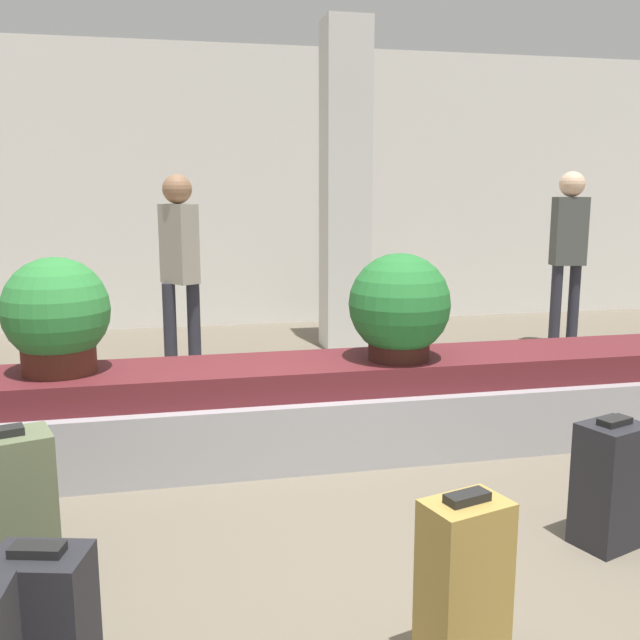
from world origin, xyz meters
TOP-DOWN VIEW (x-y plane):
  - ground_plane at (0.00, 0.00)m, footprint 18.00×18.00m
  - back_wall at (0.00, 5.63)m, footprint 18.00×0.06m
  - carousel at (0.00, 1.34)m, footprint 8.34×0.76m
  - pillar at (0.87, 4.18)m, footprint 0.44×0.44m
  - suitcase_1 at (1.03, -0.09)m, footprint 0.34×0.30m
  - suitcase_3 at (-1.31, -0.63)m, footprint 0.33×0.28m
  - suitcase_5 at (0.03, -0.76)m, footprint 0.31×0.25m
  - potted_plant_0 at (0.48, 1.27)m, footprint 0.62×0.62m
  - potted_plant_1 at (-1.50, 1.38)m, footprint 0.59×0.59m
  - traveler_0 at (3.03, 3.65)m, footprint 0.34×0.25m
  - traveler_2 at (-0.78, 3.25)m, footprint 0.33×0.37m

SIDE VIEW (x-z plane):
  - ground_plane at x=0.00m, z-range 0.00..0.00m
  - suitcase_3 at x=-1.31m, z-range -0.01..0.52m
  - carousel at x=0.00m, z-range -0.02..0.56m
  - suitcase_1 at x=1.03m, z-range -0.01..0.59m
  - suitcase_5 at x=0.03m, z-range -0.01..0.62m
  - potted_plant_0 at x=0.48m, z-range 0.57..1.22m
  - potted_plant_1 at x=-1.50m, z-range 0.57..1.23m
  - traveler_2 at x=-0.78m, z-range 0.17..1.89m
  - traveler_0 at x=3.03m, z-range 0.18..1.95m
  - back_wall at x=0.00m, z-range 0.00..3.20m
  - pillar at x=0.87m, z-range 0.00..3.20m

